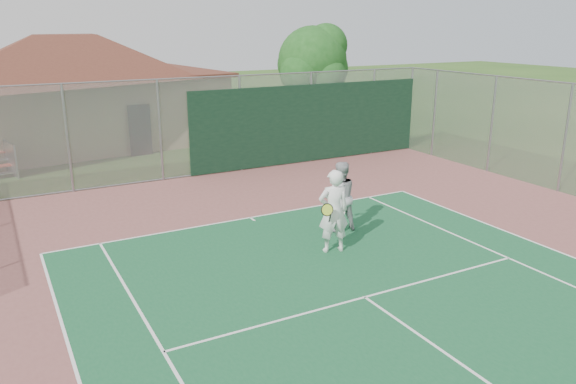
% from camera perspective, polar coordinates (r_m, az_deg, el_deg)
% --- Properties ---
extents(back_fence, '(20.08, 0.11, 3.53)m').
position_cam_1_polar(back_fence, '(20.84, -4.55, 6.69)').
color(back_fence, gray).
rests_on(back_fence, ground).
extents(side_fence_right, '(0.08, 9.00, 3.50)m').
position_cam_1_polar(side_fence_right, '(21.88, 19.99, 6.44)').
color(side_fence_right, gray).
rests_on(side_fence_right, ground).
extents(clubhouse, '(14.22, 10.32, 5.74)m').
position_cam_1_polar(clubhouse, '(27.47, -21.33, 10.67)').
color(clubhouse, tan).
rests_on(clubhouse, ground).
extents(tree, '(3.82, 3.62, 5.32)m').
position_cam_1_polar(tree, '(26.98, 2.67, 12.92)').
color(tree, '#3E2A16').
rests_on(tree, ground).
extents(player_white_front, '(0.96, 0.75, 2.02)m').
position_cam_1_polar(player_white_front, '(13.29, 4.63, -2.02)').
color(player_white_front, white).
rests_on(player_white_front, ground).
extents(player_grey_back, '(0.93, 0.73, 1.87)m').
position_cam_1_polar(player_grey_back, '(14.67, 5.27, -0.56)').
color(player_grey_back, '#A5A8AB').
rests_on(player_grey_back, ground).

